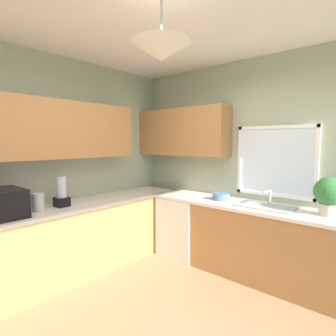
% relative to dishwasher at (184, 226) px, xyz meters
% --- Properties ---
extents(room_shell, '(4.05, 3.97, 2.80)m').
position_rel_dishwasher_xyz_m(room_shell, '(0.14, -1.03, 1.49)').
color(room_shell, '#9EAD8E').
rests_on(room_shell, ground_plane).
extents(counter_run_left, '(0.65, 3.58, 0.89)m').
position_rel_dishwasher_xyz_m(counter_run_left, '(-0.66, -1.58, 0.02)').
color(counter_run_left, '#AD7542').
rests_on(counter_run_left, ground_plane).
extents(counter_run_back, '(3.14, 0.65, 0.89)m').
position_rel_dishwasher_xyz_m(counter_run_back, '(1.20, 0.03, 0.02)').
color(counter_run_back, '#AD7542').
rests_on(counter_run_back, ground_plane).
extents(dishwasher, '(0.60, 0.60, 0.84)m').
position_rel_dishwasher_xyz_m(dishwasher, '(0.00, 0.00, 0.00)').
color(dishwasher, white).
rests_on(dishwasher, ground_plane).
extents(microwave, '(0.48, 0.36, 0.29)m').
position_rel_dishwasher_xyz_m(microwave, '(-0.66, -2.17, 0.61)').
color(microwave, black).
rests_on(microwave, counter_run_left).
extents(kettle, '(0.13, 0.13, 0.20)m').
position_rel_dishwasher_xyz_m(kettle, '(-0.64, -1.83, 0.57)').
color(kettle, '#B7B7BC').
rests_on(kettle, counter_run_left).
extents(sink_assembly, '(0.67, 0.40, 0.19)m').
position_rel_dishwasher_xyz_m(sink_assembly, '(1.17, 0.04, 0.48)').
color(sink_assembly, '#9EA0A5').
rests_on(sink_assembly, counter_run_back).
extents(potted_plant, '(0.30, 0.30, 0.41)m').
position_rel_dishwasher_xyz_m(potted_plant, '(1.83, 0.08, 0.70)').
color(potted_plant, '#B2A899').
rests_on(potted_plant, counter_run_back).
extents(bowl, '(0.23, 0.23, 0.09)m').
position_rel_dishwasher_xyz_m(bowl, '(0.59, 0.03, 0.51)').
color(bowl, '#4C7099').
rests_on(bowl, counter_run_back).
extents(blender_appliance, '(0.15, 0.15, 0.36)m').
position_rel_dishwasher_xyz_m(blender_appliance, '(-0.66, -1.54, 0.63)').
color(blender_appliance, black).
rests_on(blender_appliance, counter_run_left).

